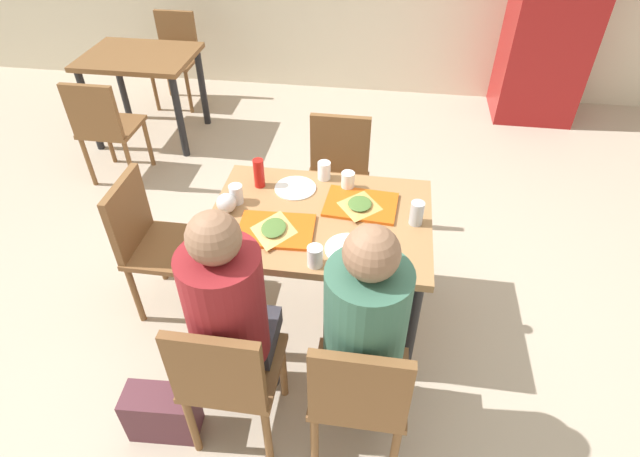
{
  "coord_description": "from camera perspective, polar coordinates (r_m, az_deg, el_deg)",
  "views": [
    {
      "loc": [
        0.28,
        -1.94,
        2.3
      ],
      "look_at": [
        0.0,
        0.0,
        0.67
      ],
      "focal_mm": 28.46,
      "sensor_mm": 36.0,
      "label": 1
    }
  ],
  "objects": [
    {
      "name": "chair_far_side",
      "position": [
        3.28,
        2.0,
        6.29
      ],
      "size": [
        0.4,
        0.4,
        0.85
      ],
      "color": "brown",
      "rests_on": "ground_plane"
    },
    {
      "name": "pizza_slice_b",
      "position": [
        2.55,
        4.49,
        2.7
      ],
      "size": [
        0.19,
        0.21,
        0.02
      ],
      "color": "tan",
      "rests_on": "tray_red_far"
    },
    {
      "name": "tray_red_far",
      "position": [
        2.58,
        4.61,
        2.7
      ],
      "size": [
        0.38,
        0.28,
        0.02
      ],
      "primitive_type": "cube",
      "rotation": [
        0.0,
        0.0,
        -0.07
      ],
      "color": "#D85914",
      "rests_on": "main_table"
    },
    {
      "name": "person_in_red",
      "position": [
        2.1,
        -10.09,
        -8.97
      ],
      "size": [
        0.32,
        0.42,
        1.26
      ],
      "color": "#383842",
      "rests_on": "ground_plane"
    },
    {
      "name": "ground_plane",
      "position": [
        3.03,
        0.0,
        -9.95
      ],
      "size": [
        10.0,
        10.0,
        0.02
      ],
      "primitive_type": "cube",
      "color": "#B7A893"
    },
    {
      "name": "handbag",
      "position": [
        2.61,
        -17.32,
        -19.16
      ],
      "size": [
        0.33,
        0.18,
        0.28
      ],
      "primitive_type": "cube",
      "rotation": [
        0.0,
        0.0,
        0.06
      ],
      "color": "#592D38",
      "rests_on": "ground_plane"
    },
    {
      "name": "background_table",
      "position": [
        4.68,
        -19.43,
        16.53
      ],
      "size": [
        0.9,
        0.7,
        0.75
      ],
      "color": "brown",
      "rests_on": "ground_plane"
    },
    {
      "name": "background_chair_near",
      "position": [
        4.15,
        -23.08,
        10.7
      ],
      "size": [
        0.4,
        0.4,
        0.85
      ],
      "color": "brown",
      "rests_on": "ground_plane"
    },
    {
      "name": "chair_near_right",
      "position": [
        2.15,
        4.42,
        -17.83
      ],
      "size": [
        0.4,
        0.4,
        0.85
      ],
      "color": "brown",
      "rests_on": "ground_plane"
    },
    {
      "name": "condiment_bottle",
      "position": [
        2.69,
        -6.88,
        6.2
      ],
      "size": [
        0.06,
        0.06,
        0.16
      ],
      "primitive_type": "cylinder",
      "color": "red",
      "rests_on": "main_table"
    },
    {
      "name": "soda_can",
      "position": [
        2.47,
        10.82,
        1.71
      ],
      "size": [
        0.07,
        0.07,
        0.12
      ],
      "primitive_type": "cylinder",
      "color": "#B7BCC6",
      "rests_on": "main_table"
    },
    {
      "name": "tray_red_near",
      "position": [
        2.42,
        -4.97,
        -0.17
      ],
      "size": [
        0.37,
        0.28,
        0.02
      ],
      "primitive_type": "cube",
      "rotation": [
        0.0,
        0.0,
        0.05
      ],
      "color": "#D85914",
      "rests_on": "main_table"
    },
    {
      "name": "person_in_brown_jacket",
      "position": [
        2.03,
        5.11,
        -10.77
      ],
      "size": [
        0.32,
        0.42,
        1.26
      ],
      "color": "#383842",
      "rests_on": "ground_plane"
    },
    {
      "name": "plastic_cup_a",
      "position": [
        2.75,
        0.46,
        6.53
      ],
      "size": [
        0.07,
        0.07,
        0.1
      ],
      "primitive_type": "cylinder",
      "color": "white",
      "rests_on": "main_table"
    },
    {
      "name": "chair_near_left",
      "position": [
        2.22,
        -10.38,
        -15.87
      ],
      "size": [
        0.4,
        0.4,
        0.85
      ],
      "color": "brown",
      "rests_on": "ground_plane"
    },
    {
      "name": "foil_bundle",
      "position": [
        2.55,
        -10.48,
        2.84
      ],
      "size": [
        0.1,
        0.1,
        0.1
      ],
      "primitive_type": "sphere",
      "color": "silver",
      "rests_on": "main_table"
    },
    {
      "name": "drink_fridge",
      "position": [
        5.15,
        24.88,
        21.26
      ],
      "size": [
        0.7,
        0.6,
        1.9
      ],
      "primitive_type": "cube",
      "color": "maroon",
      "rests_on": "ground_plane"
    },
    {
      "name": "main_table",
      "position": [
        2.57,
        0.0,
        -0.51
      ],
      "size": [
        1.09,
        0.8,
        0.75
      ],
      "color": "#9E7247",
      "rests_on": "ground_plane"
    },
    {
      "name": "pizza_slice_a",
      "position": [
        2.4,
        -5.23,
        -0.02
      ],
      "size": [
        0.17,
        0.22,
        0.02
      ],
      "color": "#DBAD60",
      "rests_on": "tray_red_near"
    },
    {
      "name": "plastic_cup_c",
      "position": [
        2.6,
        -9.41,
        3.84
      ],
      "size": [
        0.07,
        0.07,
        0.1
      ],
      "primitive_type": "cylinder",
      "color": "white",
      "rests_on": "main_table"
    },
    {
      "name": "plastic_cup_b",
      "position": [
        2.21,
        -0.57,
        -3.14
      ],
      "size": [
        0.07,
        0.07,
        0.1
      ],
      "primitive_type": "cylinder",
      "color": "white",
      "rests_on": "main_table"
    },
    {
      "name": "paper_plate_near_edge",
      "position": [
        2.32,
        3.24,
        -2.31
      ],
      "size": [
        0.22,
        0.22,
        0.01
      ],
      "primitive_type": "cylinder",
      "color": "white",
      "rests_on": "main_table"
    },
    {
      "name": "background_chair_far",
      "position": [
        5.34,
        -15.89,
        18.57
      ],
      "size": [
        0.4,
        0.4,
        0.85
      ],
      "color": "brown",
      "rests_on": "ground_plane"
    },
    {
      "name": "chair_left_end",
      "position": [
        2.92,
        -18.43,
        -0.98
      ],
      "size": [
        0.4,
        0.4,
        0.85
      ],
      "color": "brown",
      "rests_on": "ground_plane"
    },
    {
      "name": "plastic_cup_d",
      "position": [
        2.67,
        3.15,
        5.36
      ],
      "size": [
        0.07,
        0.07,
        0.1
      ],
      "primitive_type": "cylinder",
      "color": "white",
      "rests_on": "main_table"
    },
    {
      "name": "paper_plate_center",
      "position": [
        2.69,
        -2.79,
        4.56
      ],
      "size": [
        0.22,
        0.22,
        0.01
      ],
      "primitive_type": "cylinder",
      "color": "white",
      "rests_on": "main_table"
    }
  ]
}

